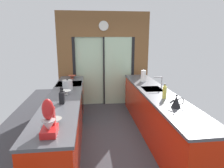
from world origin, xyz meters
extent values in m
cube|color=#38383D|center=(0.00, 0.60, -0.01)|extent=(5.04, 7.60, 0.02)
cube|color=brown|center=(0.00, 2.40, 2.35)|extent=(2.64, 0.08, 0.70)
cube|color=#B2D1AD|center=(-0.42, 2.42, 1.00)|extent=(0.80, 0.02, 2.00)
cube|color=#B2D1AD|center=(0.42, 2.38, 1.00)|extent=(0.80, 0.02, 2.00)
cube|color=black|center=(-0.86, 2.40, 1.00)|extent=(0.08, 0.10, 2.00)
cube|color=black|center=(0.86, 2.40, 1.00)|extent=(0.08, 0.10, 2.00)
cube|color=black|center=(0.00, 2.40, 1.00)|extent=(0.04, 0.10, 2.00)
cube|color=brown|center=(-1.11, 2.40, 1.00)|extent=(0.42, 0.08, 2.00)
cube|color=brown|center=(1.11, 2.40, 1.00)|extent=(0.42, 0.08, 2.00)
cylinder|color=white|center=(0.00, 2.34, 2.30)|extent=(0.26, 0.03, 0.26)
torus|color=beige|center=(0.00, 2.34, 2.30)|extent=(0.28, 0.02, 0.28)
cube|color=red|center=(-0.91, -0.33, 0.44)|extent=(0.58, 2.55, 0.88)
cube|color=red|center=(-0.91, 1.88, 0.44)|extent=(0.58, 0.65, 0.88)
cube|color=#4C4C51|center=(-0.91, 0.30, 0.90)|extent=(0.62, 3.80, 0.04)
cube|color=red|center=(0.91, 0.30, 0.44)|extent=(0.58, 3.80, 0.88)
cube|color=#4C4C51|center=(0.91, 0.30, 0.90)|extent=(0.62, 3.80, 0.04)
cube|color=#B7BABC|center=(0.89, 0.55, 0.90)|extent=(0.40, 0.48, 0.05)
cylinder|color=#B7BABC|center=(1.09, 0.55, 1.05)|extent=(0.02, 0.02, 0.26)
cylinder|color=#B7BABC|center=(1.00, 0.55, 1.17)|extent=(0.18, 0.02, 0.02)
cube|color=black|center=(-0.91, 1.25, 0.44)|extent=(0.58, 0.60, 0.88)
cube|color=black|center=(-0.61, 1.25, 0.48)|extent=(0.01, 0.48, 0.28)
cube|color=black|center=(-0.91, 1.25, 0.91)|extent=(0.58, 0.60, 0.03)
cylinder|color=#B7BABC|center=(-0.61, 1.07, 0.80)|extent=(0.02, 0.04, 0.04)
cylinder|color=#B7BABC|center=(-0.61, 1.25, 0.80)|extent=(0.02, 0.04, 0.04)
cylinder|color=#B7BABC|center=(-0.61, 1.43, 0.80)|extent=(0.02, 0.04, 0.04)
cylinder|color=gray|center=(-0.89, -1.01, 0.92)|extent=(0.09, 0.09, 0.01)
cone|color=gray|center=(-0.89, -1.01, 0.96)|extent=(0.20, 0.20, 0.06)
cylinder|color=silver|center=(-0.89, 0.33, 0.92)|extent=(0.10, 0.10, 0.01)
cone|color=silver|center=(-0.89, 0.33, 0.96)|extent=(0.21, 0.21, 0.07)
cylinder|color=#BC4C38|center=(-0.89, 1.86, 0.92)|extent=(0.09, 0.09, 0.01)
cone|color=#BC4C38|center=(-0.89, 1.86, 0.97)|extent=(0.21, 0.21, 0.08)
cube|color=black|center=(-0.89, -0.20, 1.02)|extent=(0.08, 0.14, 0.19)
cylinder|color=black|center=(-0.91, -0.20, 1.15)|extent=(0.02, 0.02, 0.09)
cylinder|color=black|center=(-0.89, -0.20, 1.14)|extent=(0.02, 0.02, 0.09)
cylinder|color=black|center=(-0.87, -0.20, 1.14)|extent=(0.02, 0.02, 0.08)
cube|color=red|center=(-0.89, -1.30, 0.96)|extent=(0.17, 0.26, 0.08)
cube|color=red|center=(-0.89, -1.20, 1.10)|extent=(0.10, 0.08, 0.20)
ellipsoid|color=red|center=(-0.89, -1.31, 1.22)|extent=(0.13, 0.12, 0.24)
cone|color=#B7BABC|center=(-0.89, -1.33, 1.04)|extent=(0.15, 0.15, 0.13)
cylinder|color=#B7BABC|center=(-0.89, 0.70, 1.01)|extent=(0.21, 0.21, 0.19)
cylinder|color=#B7BABC|center=(-0.89, 0.70, 1.11)|extent=(0.21, 0.21, 0.01)
sphere|color=black|center=(-0.89, 0.70, 1.13)|extent=(0.03, 0.03, 0.03)
cone|color=black|center=(0.89, -0.63, 1.01)|extent=(0.15, 0.15, 0.18)
sphere|color=black|center=(0.89, -0.63, 1.12)|extent=(0.03, 0.03, 0.03)
cylinder|color=black|center=(0.82, -0.63, 1.02)|extent=(0.08, 0.02, 0.07)
torus|color=black|center=(0.96, -0.63, 1.02)|extent=(0.12, 0.01, 0.12)
cylinder|color=#D1CC4C|center=(0.89, -0.14, 1.03)|extent=(0.07, 0.07, 0.22)
cylinder|color=#D1CC4C|center=(0.89, -0.14, 1.16)|extent=(0.03, 0.03, 0.04)
cylinder|color=black|center=(0.89, -0.14, 1.18)|extent=(0.04, 0.04, 0.01)
cylinder|color=#B7BABC|center=(0.89, 1.27, 0.93)|extent=(0.14, 0.14, 0.01)
cylinder|color=white|center=(0.89, 1.27, 1.07)|extent=(0.12, 0.12, 0.27)
sphere|color=#B7BABC|center=(0.89, 1.27, 1.21)|extent=(0.03, 0.03, 0.03)
camera|label=1|loc=(-0.43, -3.42, 1.98)|focal=31.95mm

